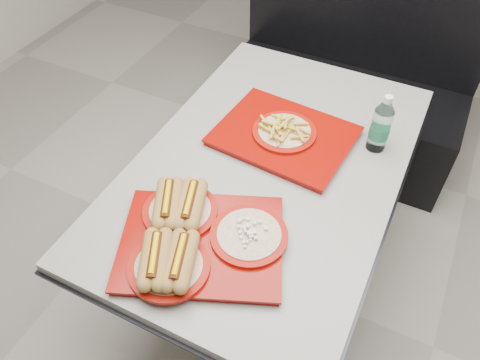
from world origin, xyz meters
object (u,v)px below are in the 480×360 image
at_px(diner_table, 267,193).
at_px(booth_bench, 345,84).
at_px(tray_far, 284,133).
at_px(tray_near, 194,237).
at_px(water_bottle, 381,126).

relative_size(diner_table, booth_bench, 1.05).
bearing_deg(booth_bench, tray_far, -90.15).
bearing_deg(tray_near, water_bottle, 60.93).
xyz_separation_m(tray_far, water_bottle, (0.32, 0.11, 0.07)).
distance_m(diner_table, tray_far, 0.24).
height_order(booth_bench, tray_far, booth_bench).
bearing_deg(diner_table, booth_bench, 90.00).
distance_m(booth_bench, tray_far, 1.02).
distance_m(booth_bench, tray_near, 1.57).
height_order(diner_table, tray_near, tray_near).
xyz_separation_m(diner_table, booth_bench, (0.00, 1.09, -0.18)).
bearing_deg(tray_far, booth_bench, 89.85).
bearing_deg(tray_far, diner_table, -89.00).
xyz_separation_m(booth_bench, tray_far, (-0.00, -0.95, 0.38)).
distance_m(diner_table, booth_bench, 1.11).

